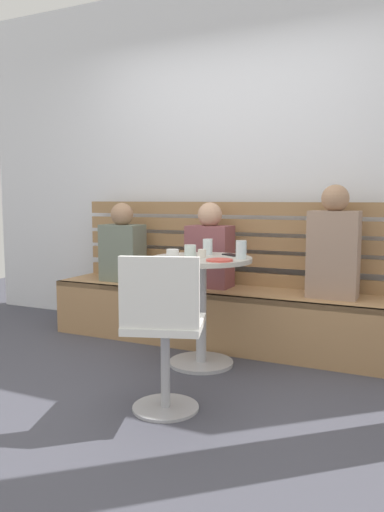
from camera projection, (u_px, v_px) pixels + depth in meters
name	position (u px, v px, depth m)	size (l,w,h in m)	color
ground	(134.00, 398.00, 2.85)	(8.00, 8.00, 0.00)	#42424C
back_wall	(237.00, 160.00, 4.15)	(5.20, 0.10, 2.90)	silver
booth_bench	(216.00, 316.00, 3.90)	(2.70, 0.52, 0.44)	#A87C51
booth_backrest	(227.00, 242.00, 4.05)	(2.65, 0.04, 0.66)	#9A7249
cafe_table	(201.00, 290.00, 3.37)	(0.68, 0.68, 0.74)	#ADADB2
white_chair	(163.00, 328.00, 2.59)	(0.51, 0.51, 0.85)	#ADADB2
person_adult	(334.00, 247.00, 3.48)	(0.34, 0.22, 0.79)	#9E7F6B
person_child_left	(122.00, 247.00, 4.20)	(0.34, 0.22, 0.65)	slate
person_child_middle	(210.00, 250.00, 3.91)	(0.34, 0.22, 0.66)	brown
cup_glass_tall	(241.00, 250.00, 3.26)	(0.07, 0.07, 0.12)	silver
cup_espresso_small	(202.00, 253.00, 3.33)	(0.06, 0.06, 0.06)	silver
cup_water_clear	(208.00, 247.00, 3.51)	(0.07, 0.07, 0.11)	white
cup_glass_short	(190.00, 251.00, 3.39)	(0.08, 0.08, 0.08)	silver
cup_ceramic_white	(172.00, 255.00, 3.19)	(0.08, 0.08, 0.07)	white
plate_small	(219.00, 260.00, 3.14)	(0.17, 0.17, 0.01)	#DB4C42
phone_on_table	(232.00, 255.00, 3.45)	(0.07, 0.14, 0.01)	black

